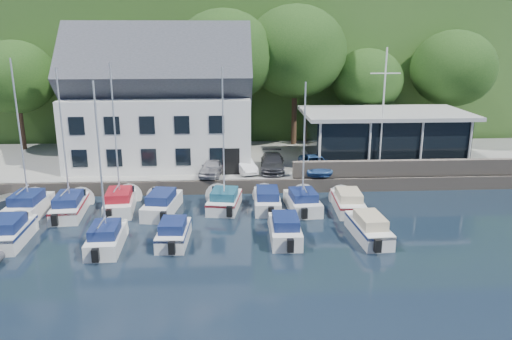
% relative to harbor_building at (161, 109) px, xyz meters
% --- Properties ---
extents(ground, '(180.00, 180.00, 0.00)m').
position_rel_harbor_building_xyz_m(ground, '(7.00, -16.50, -5.35)').
color(ground, black).
rests_on(ground, ground).
extents(quay, '(60.00, 13.00, 1.00)m').
position_rel_harbor_building_xyz_m(quay, '(7.00, 1.00, -4.85)').
color(quay, gray).
rests_on(quay, ground).
extents(quay_face, '(60.00, 0.30, 1.00)m').
position_rel_harbor_building_xyz_m(quay_face, '(7.00, -5.50, -4.85)').
color(quay_face, '#71665A').
rests_on(quay_face, ground).
extents(hillside, '(160.00, 75.00, 16.00)m').
position_rel_harbor_building_xyz_m(hillside, '(7.00, 45.50, 2.65)').
color(hillside, '#2C471A').
rests_on(hillside, ground).
extents(field_patch, '(50.00, 30.00, 0.30)m').
position_rel_harbor_building_xyz_m(field_patch, '(15.00, 53.50, 10.80)').
color(field_patch, olive).
rests_on(field_patch, hillside).
extents(harbor_building, '(14.40, 8.20, 8.70)m').
position_rel_harbor_building_xyz_m(harbor_building, '(0.00, 0.00, 0.00)').
color(harbor_building, silver).
rests_on(harbor_building, quay).
extents(club_pavilion, '(13.20, 7.20, 4.10)m').
position_rel_harbor_building_xyz_m(club_pavilion, '(18.00, -0.50, -2.30)').
color(club_pavilion, black).
rests_on(club_pavilion, quay).
extents(seawall, '(18.00, 0.50, 1.20)m').
position_rel_harbor_building_xyz_m(seawall, '(19.00, -5.10, -3.75)').
color(seawall, '#71665A').
rests_on(seawall, quay).
extents(gangway, '(1.20, 6.00, 1.40)m').
position_rel_harbor_building_xyz_m(gangway, '(-9.50, -7.50, -5.35)').
color(gangway, silver).
rests_on(gangway, ground).
extents(car_silver, '(2.30, 3.96, 1.27)m').
position_rel_harbor_building_xyz_m(car_silver, '(4.18, -4.03, -3.72)').
color(car_silver, '#A2A1A6').
rests_on(car_silver, quay).
extents(car_white, '(2.11, 3.56, 1.11)m').
position_rel_harbor_building_xyz_m(car_white, '(6.49, -3.36, -3.80)').
color(car_white, white).
rests_on(car_white, quay).
extents(car_dgrey, '(2.05, 4.47, 1.27)m').
position_rel_harbor_building_xyz_m(car_dgrey, '(8.68, -3.07, -3.72)').
color(car_dgrey, '#2B2B30').
rests_on(car_dgrey, quay).
extents(car_blue, '(1.65, 3.89, 1.31)m').
position_rel_harbor_building_xyz_m(car_blue, '(11.90, -3.65, -3.69)').
color(car_blue, '#2F5591').
rests_on(car_blue, quay).
extents(flagpole, '(2.22, 0.20, 9.23)m').
position_rel_harbor_building_xyz_m(flagpole, '(16.79, -3.77, 0.27)').
color(flagpole, silver).
rests_on(flagpole, quay).
extents(tree_0, '(7.06, 7.06, 9.65)m').
position_rel_harbor_building_xyz_m(tree_0, '(-13.22, 5.34, 0.48)').
color(tree_0, black).
rests_on(tree_0, quay).
extents(tree_1, '(7.83, 7.83, 10.70)m').
position_rel_harbor_building_xyz_m(tree_1, '(-5.39, 5.44, 1.00)').
color(tree_1, black).
rests_on(tree_1, quay).
extents(tree_2, '(8.98, 8.98, 12.27)m').
position_rel_harbor_building_xyz_m(tree_2, '(5.06, 4.73, 1.78)').
color(tree_2, black).
rests_on(tree_2, quay).
extents(tree_3, '(9.30, 9.30, 12.71)m').
position_rel_harbor_building_xyz_m(tree_3, '(11.52, 6.19, 2.00)').
color(tree_3, black).
rests_on(tree_3, quay).
extents(tree_4, '(6.48, 6.48, 8.86)m').
position_rel_harbor_building_xyz_m(tree_4, '(18.16, 5.80, 0.08)').
color(tree_4, black).
rests_on(tree_4, quay).
extents(tree_5, '(7.68, 7.68, 10.50)m').
position_rel_harbor_building_xyz_m(tree_5, '(25.97, 5.44, 0.90)').
color(tree_5, black).
rests_on(tree_5, quay).
extents(boat_r1_0, '(2.27, 5.73, 9.49)m').
position_rel_harbor_building_xyz_m(boat_r1_0, '(-7.38, -9.18, -0.60)').
color(boat_r1_0, silver).
rests_on(boat_r1_0, ground).
extents(boat_r1_1, '(2.38, 6.53, 8.63)m').
position_rel_harbor_building_xyz_m(boat_r1_1, '(-4.83, -9.14, -1.03)').
color(boat_r1_1, silver).
rests_on(boat_r1_1, ground).
extents(boat_r1_2, '(2.48, 6.27, 8.68)m').
position_rel_harbor_building_xyz_m(boat_r1_2, '(-1.79, -8.54, -1.01)').
color(boat_r1_2, silver).
rests_on(boat_r1_2, ground).
extents(boat_r1_3, '(2.78, 6.41, 1.47)m').
position_rel_harbor_building_xyz_m(boat_r1_3, '(1.01, -9.19, -4.61)').
color(boat_r1_3, silver).
rests_on(boat_r1_3, ground).
extents(boat_r1_4, '(2.86, 5.47, 8.36)m').
position_rel_harbor_building_xyz_m(boat_r1_4, '(5.02, -8.67, -1.17)').
color(boat_r1_4, silver).
rests_on(boat_r1_4, ground).
extents(boat_r1_5, '(2.01, 5.89, 1.38)m').
position_rel_harbor_building_xyz_m(boat_r1_5, '(7.85, -8.67, -4.66)').
color(boat_r1_5, silver).
rests_on(boat_r1_5, ground).
extents(boat_r1_6, '(2.49, 5.59, 8.44)m').
position_rel_harbor_building_xyz_m(boat_r1_6, '(10.14, -9.17, -1.13)').
color(boat_r1_6, silver).
rests_on(boat_r1_6, ground).
extents(boat_r1_7, '(2.10, 5.93, 1.38)m').
position_rel_harbor_building_xyz_m(boat_r1_7, '(13.10, -9.37, -4.66)').
color(boat_r1_7, silver).
rests_on(boat_r1_7, ground).
extents(boat_r2_0, '(2.21, 5.69, 1.54)m').
position_rel_harbor_building_xyz_m(boat_r2_0, '(-6.83, -13.54, -4.58)').
color(boat_r2_0, silver).
rests_on(boat_r2_0, ground).
extents(boat_r2_1, '(1.99, 5.64, 8.59)m').
position_rel_harbor_building_xyz_m(boat_r2_1, '(-1.32, -14.47, -1.05)').
color(boat_r2_1, silver).
rests_on(boat_r2_1, ground).
extents(boat_r2_2, '(1.97, 5.02, 1.39)m').
position_rel_harbor_building_xyz_m(boat_r2_2, '(2.24, -14.01, -4.66)').
color(boat_r2_2, silver).
rests_on(boat_r2_2, ground).
extents(boat_r2_3, '(1.92, 5.66, 1.46)m').
position_rel_harbor_building_xyz_m(boat_r2_3, '(8.45, -13.87, -4.62)').
color(boat_r2_3, silver).
rests_on(boat_r2_3, ground).
extents(boat_r2_4, '(2.10, 6.23, 1.46)m').
position_rel_harbor_building_xyz_m(boat_r2_4, '(13.21, -13.94, -4.62)').
color(boat_r2_4, silver).
rests_on(boat_r2_4, ground).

